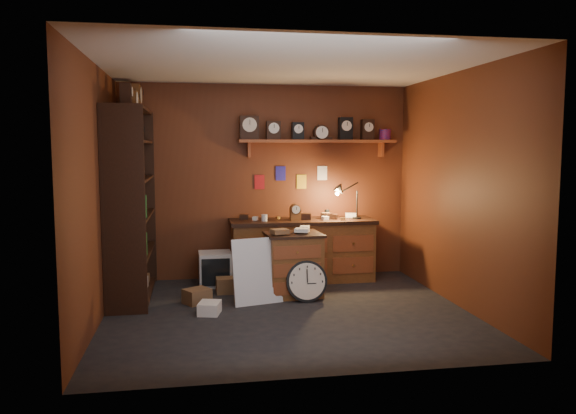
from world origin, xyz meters
The scene contains 11 objects.
floor centered at (0.00, 0.00, 0.00)m, with size 4.00×4.00×0.00m, color black.
room_shell centered at (0.04, 0.11, 1.72)m, with size 4.02×3.62×2.71m.
shelving_unit centered at (-1.79, 0.98, 1.25)m, with size 0.47×1.60×2.58m.
workbench centered at (0.46, 1.47, 0.47)m, with size 1.99×0.66×1.36m.
low_cabinet centered at (0.19, 0.71, 0.42)m, with size 0.72×0.62×0.87m.
big_round_clock centered at (0.30, 0.41, 0.24)m, with size 0.49×0.16×0.50m.
white_panel centered at (-0.29, 0.43, 0.00)m, with size 0.60×0.03×0.79m, color silver.
mini_fridge centered at (-0.74, 1.39, 0.22)m, with size 0.43×0.45×0.44m.
floor_box_a centered at (-0.99, 0.54, 0.09)m, with size 0.28×0.24×0.17m, color brown.
floor_box_b centered at (-0.86, 0.08, 0.07)m, with size 0.22×0.27×0.13m, color white.
floor_box_c centered at (-0.62, 0.96, 0.10)m, with size 0.26×0.22×0.20m, color brown.
Camera 1 is at (-1.01, -6.02, 1.82)m, focal length 35.00 mm.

